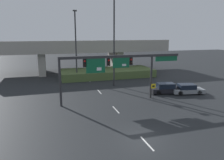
{
  "coord_description": "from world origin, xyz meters",
  "views": [
    {
      "loc": [
        -7.16,
        -15.13,
        8.51
      ],
      "look_at": [
        0.0,
        8.74,
        3.13
      ],
      "focal_mm": 35.0,
      "sensor_mm": 36.0,
      "label": 1
    }
  ],
  "objects_px": {
    "signal_gantry": "(117,64)",
    "speed_limit_sign": "(153,89)",
    "highway_light_pole_far": "(76,44)",
    "highway_light_pole_near": "(114,27)",
    "parked_sedan_near_right": "(166,89)",
    "parked_sedan_mid_right": "(187,89)"
  },
  "relations": [
    {
      "from": "highway_light_pole_near",
      "to": "highway_light_pole_far",
      "type": "height_order",
      "value": "highway_light_pole_near"
    },
    {
      "from": "highway_light_pole_near",
      "to": "parked_sedan_mid_right",
      "type": "distance_m",
      "value": 14.46
    },
    {
      "from": "speed_limit_sign",
      "to": "highway_light_pole_near",
      "type": "xyz_separation_m",
      "value": [
        -2.51,
        8.99,
        7.96
      ]
    },
    {
      "from": "highway_light_pole_near",
      "to": "highway_light_pole_far",
      "type": "distance_m",
      "value": 8.38
    },
    {
      "from": "parked_sedan_near_right",
      "to": "parked_sedan_mid_right",
      "type": "bearing_deg",
      "value": -10.75
    },
    {
      "from": "highway_light_pole_near",
      "to": "highway_light_pole_far",
      "type": "xyz_separation_m",
      "value": [
        -5.29,
        5.85,
        -2.82
      ]
    },
    {
      "from": "highway_light_pole_near",
      "to": "speed_limit_sign",
      "type": "bearing_deg",
      "value": -74.39
    },
    {
      "from": "signal_gantry",
      "to": "parked_sedan_mid_right",
      "type": "distance_m",
      "value": 11.47
    },
    {
      "from": "speed_limit_sign",
      "to": "parked_sedan_mid_right",
      "type": "height_order",
      "value": "speed_limit_sign"
    },
    {
      "from": "highway_light_pole_near",
      "to": "parked_sedan_near_right",
      "type": "xyz_separation_m",
      "value": [
        5.86,
        -6.62,
        -8.71
      ]
    },
    {
      "from": "highway_light_pole_near",
      "to": "parked_sedan_near_right",
      "type": "bearing_deg",
      "value": -48.47
    },
    {
      "from": "speed_limit_sign",
      "to": "signal_gantry",
      "type": "bearing_deg",
      "value": 169.51
    },
    {
      "from": "signal_gantry",
      "to": "highway_light_pole_near",
      "type": "distance_m",
      "value": 9.6
    },
    {
      "from": "highway_light_pole_near",
      "to": "highway_light_pole_far",
      "type": "bearing_deg",
      "value": 132.14
    },
    {
      "from": "signal_gantry",
      "to": "speed_limit_sign",
      "type": "bearing_deg",
      "value": -10.49
    },
    {
      "from": "signal_gantry",
      "to": "parked_sedan_near_right",
      "type": "relative_size",
      "value": 3.2
    },
    {
      "from": "speed_limit_sign",
      "to": "highway_light_pole_far",
      "type": "xyz_separation_m",
      "value": [
        -7.81,
        14.84,
        5.14
      ]
    },
    {
      "from": "signal_gantry",
      "to": "parked_sedan_near_right",
      "type": "height_order",
      "value": "signal_gantry"
    },
    {
      "from": "highway_light_pole_far",
      "to": "parked_sedan_near_right",
      "type": "relative_size",
      "value": 2.54
    },
    {
      "from": "speed_limit_sign",
      "to": "highway_light_pole_far",
      "type": "distance_m",
      "value": 17.54
    },
    {
      "from": "speed_limit_sign",
      "to": "highway_light_pole_near",
      "type": "distance_m",
      "value": 12.27
    },
    {
      "from": "highway_light_pole_near",
      "to": "highway_light_pole_far",
      "type": "relative_size",
      "value": 1.45
    }
  ]
}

